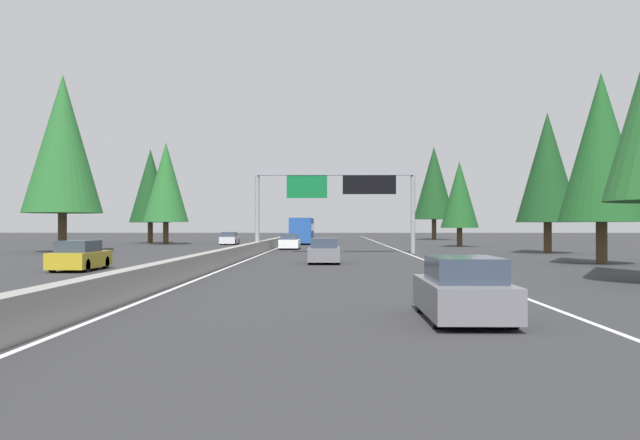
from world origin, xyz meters
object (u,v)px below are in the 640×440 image
at_px(sedan_mid_left, 463,291).
at_px(conifer_left_far, 150,186).
at_px(sedan_far_left, 290,242).
at_px(conifer_right_mid, 548,167).
at_px(conifer_right_far, 459,195).
at_px(oncoming_far, 80,256).
at_px(oncoming_near, 230,239).
at_px(conifer_left_near, 63,144).
at_px(conifer_right_near, 601,147).
at_px(conifer_right_distant, 434,183).
at_px(sedan_near_center, 324,252).
at_px(conifer_left_mid, 166,182).
at_px(bus_far_center, 302,230).
at_px(sign_gantry_overhead, 337,186).

height_order(sedan_mid_left, conifer_left_far, conifer_left_far).
height_order(sedan_mid_left, sedan_far_left, same).
distance_m(conifer_right_mid, conifer_right_far, 18.12).
bearing_deg(oncoming_far, oncoming_near, 179.61).
distance_m(oncoming_near, conifer_left_near, 27.00).
distance_m(conifer_right_near, conifer_right_mid, 16.18).
bearing_deg(conifer_right_distant, sedan_near_center, 166.95).
bearing_deg(sedan_near_center, oncoming_near, 15.86).
relative_size(sedan_near_center, conifer_right_far, 0.49).
distance_m(sedan_near_center, conifer_right_near, 16.86).
xyz_separation_m(sedan_far_left, conifer_right_mid, (-9.25, -21.11, 6.14)).
bearing_deg(conifer_right_far, conifer_left_near, 114.12).
bearing_deg(conifer_right_far, oncoming_far, 147.35).
distance_m(conifer_right_near, conifer_right_distant, 71.43).
height_order(sedan_mid_left, conifer_right_near, conifer_right_near).
bearing_deg(sedan_mid_left, conifer_left_mid, 18.95).
xyz_separation_m(conifer_right_near, conifer_right_mid, (16.07, -1.80, 0.18)).
height_order(conifer_right_distant, conifer_left_far, conifer_right_distant).
relative_size(conifer_right_far, conifer_left_far, 0.75).
bearing_deg(conifer_left_far, sedan_mid_left, -160.10).
bearing_deg(conifer_right_distant, conifer_left_mid, 129.27).
bearing_deg(sedan_near_center, sedan_mid_left, -171.83).
relative_size(bus_far_center, conifer_right_near, 1.05).
xyz_separation_m(sign_gantry_overhead, sedan_near_center, (-14.75, 0.82, -4.63)).
height_order(conifer_right_near, conifer_left_far, conifer_left_far).
height_order(bus_far_center, oncoming_near, bus_far_center).
bearing_deg(oncoming_far, conifer_right_far, 147.35).
height_order(bus_far_center, oncoming_far, bus_far_center).
relative_size(bus_far_center, oncoming_far, 2.61).
height_order(sedan_near_center, oncoming_far, same).
height_order(sign_gantry_overhead, oncoming_far, sign_gantry_overhead).
relative_size(sign_gantry_overhead, conifer_left_far, 1.07).
bearing_deg(conifer_left_far, oncoming_far, -168.82).
relative_size(oncoming_far, conifer_left_far, 0.37).
bearing_deg(conifer_right_far, conifer_right_distant, -4.06).
xyz_separation_m(sedan_far_left, conifer_right_far, (8.40, -17.26, 4.76)).
bearing_deg(sedan_mid_left, conifer_left_far, 19.90).
height_order(conifer_right_distant, conifer_left_near, conifer_left_near).
distance_m(conifer_right_mid, conifer_left_near, 39.62).
height_order(conifer_right_mid, conifer_left_mid, conifer_left_mid).
height_order(conifer_left_mid, conifer_left_far, conifer_left_mid).
bearing_deg(conifer_right_distant, sedan_far_left, 156.60).
height_order(oncoming_far, conifer_left_near, conifer_left_near).
height_order(sedan_near_center, conifer_right_near, conifer_right_near).
distance_m(sedan_mid_left, conifer_right_far, 58.79).
bearing_deg(sedan_mid_left, conifer_left_near, 31.42).
relative_size(conifer_right_mid, conifer_left_far, 0.94).
bearing_deg(bus_far_center, sedan_near_center, -175.76).
distance_m(sedan_far_left, conifer_left_far, 30.43).
bearing_deg(conifer_right_near, bus_far_center, 22.99).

